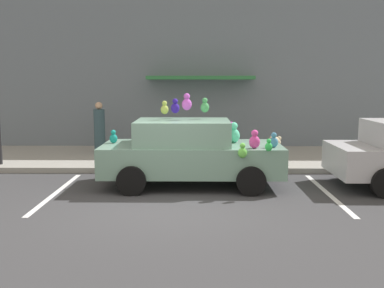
% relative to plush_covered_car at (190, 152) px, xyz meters
% --- Properties ---
extents(ground_plane, '(60.00, 60.00, 0.00)m').
position_rel_plush_covered_car_xyz_m(ground_plane, '(-0.50, -1.71, -0.80)').
color(ground_plane, '#38383A').
extents(sidewalk, '(24.00, 4.00, 0.15)m').
position_rel_plush_covered_car_xyz_m(sidewalk, '(-0.50, 3.29, -0.73)').
color(sidewalk, gray).
rests_on(sidewalk, ground).
extents(storefront_building, '(24.00, 1.25, 6.40)m').
position_rel_plush_covered_car_xyz_m(storefront_building, '(-0.49, 5.44, 2.39)').
color(storefront_building, slate).
rests_on(storefront_building, ground).
extents(parking_stripe_front, '(0.12, 3.60, 0.01)m').
position_rel_plush_covered_car_xyz_m(parking_stripe_front, '(3.04, -0.71, -0.80)').
color(parking_stripe_front, silver).
rests_on(parking_stripe_front, ground).
extents(parking_stripe_rear, '(0.12, 3.60, 0.01)m').
position_rel_plush_covered_car_xyz_m(parking_stripe_rear, '(-2.94, -0.71, -0.80)').
color(parking_stripe_rear, silver).
rests_on(parking_stripe_rear, ground).
extents(plush_covered_car, '(4.15, 2.06, 2.16)m').
position_rel_plush_covered_car_xyz_m(plush_covered_car, '(0.00, 0.00, 0.00)').
color(plush_covered_car, gray).
rests_on(plush_covered_car, ground).
extents(teddy_bear_on_sidewalk, '(0.41, 0.34, 0.79)m').
position_rel_plush_covered_car_xyz_m(teddy_bear_on_sidewalk, '(2.32, 1.85, -0.29)').
color(teddy_bear_on_sidewalk, beige).
rests_on(teddy_bear_on_sidewalk, sidewalk).
extents(pedestrian_near_shopfront, '(0.35, 0.35, 1.63)m').
position_rel_plush_covered_car_xyz_m(pedestrian_near_shopfront, '(-2.95, 3.74, 0.10)').
color(pedestrian_near_shopfront, '#324B53').
rests_on(pedestrian_near_shopfront, sidewalk).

